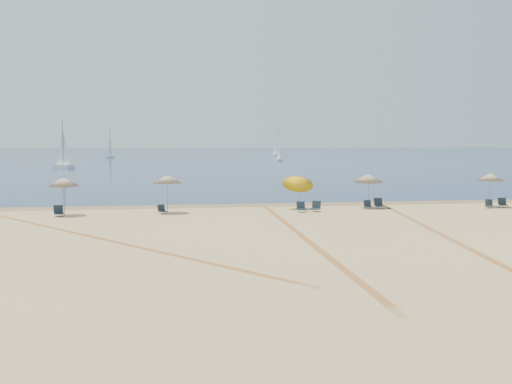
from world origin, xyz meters
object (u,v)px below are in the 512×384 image
chair_5 (368,205)px  chair_7 (489,204)px  sailboat_1 (110,148)px  sailboat_3 (278,151)px  sailboat_0 (63,154)px  chair_4 (316,207)px  chair_6 (379,204)px  umbrella_4 (368,178)px  umbrella_5 (490,177)px  sailboat_2 (275,148)px  umbrella_3 (298,181)px  umbrella_1 (64,182)px  umbrella_2 (167,179)px  chair_8 (503,203)px  chair_2 (162,210)px  chair_1 (59,212)px  chair_3 (301,207)px

chair_5 → chair_7: bearing=-8.1°
sailboat_1 → sailboat_3: bearing=-34.0°
chair_7 → sailboat_0: (-40.24, 73.24, 2.27)m
chair_5 → chair_4: bearing=-170.4°
chair_6 → chair_7: chair_6 is taller
umbrella_4 → umbrella_5: bearing=-4.7°
sailboat_2 → chair_5: bearing=-98.8°
umbrella_3 → chair_5: (4.83, -0.85, -1.71)m
umbrella_1 → umbrella_2: umbrella_2 is taller
umbrella_1 → umbrella_3: size_ratio=0.91×
umbrella_1 → chair_6: umbrella_1 is taller
umbrella_2 → umbrella_3: bearing=6.2°
umbrella_4 → chair_7: 8.78m
umbrella_1 → sailboat_2: bearing=74.5°
sailboat_2 → sailboat_3: bearing=-100.3°
umbrella_1 → sailboat_0: sailboat_0 is taller
umbrella_2 → chair_4: size_ratio=3.01×
umbrella_1 → umbrella_4: umbrella_1 is taller
chair_8 → sailboat_1: 145.88m
umbrella_1 → sailboat_3: bearing=71.9°
chair_2 → chair_7: (22.97, -0.13, 0.00)m
umbrella_3 → chair_6: umbrella_3 is taller
chair_4 → sailboat_0: (-27.58, 73.36, 2.23)m
chair_1 → umbrella_3: bearing=-8.5°
umbrella_5 → sailboat_1: bearing=105.1°
umbrella_5 → chair_3: umbrella_5 is taller
umbrella_3 → sailboat_0: (-26.71, 71.62, 0.56)m
sailboat_2 → chair_1: bearing=-106.1°
sailboat_3 → umbrella_1: bearing=-106.9°
chair_1 → chair_2: (6.45, 0.47, -0.05)m
umbrella_3 → chair_7: bearing=-6.8°
chair_4 → sailboat_2: size_ratio=0.10×
umbrella_3 → sailboat_3: sailboat_3 is taller
chair_5 → sailboat_0: bearing=110.5°
umbrella_2 → chair_4: 10.16m
chair_1 → chair_4: 16.75m
umbrella_1 → chair_5: (20.45, 0.54, -1.89)m
chair_2 → umbrella_5: bearing=-22.9°
chair_3 → chair_8: bearing=2.0°
chair_7 → umbrella_2: bearing=-163.0°
chair_6 → sailboat_2: bearing=76.9°
chair_4 → sailboat_1: sailboat_1 is taller
chair_2 → chair_6: size_ratio=0.95×
umbrella_2 → umbrella_3: 9.13m
umbrella_5 → sailboat_2: 154.52m
chair_1 → sailboat_2: size_ratio=0.10×
chair_5 → sailboat_2: bearing=78.7°
chair_6 → sailboat_0: sailboat_0 is taller
chair_3 → sailboat_3: 107.84m
chair_1 → chair_4: size_ratio=0.95×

